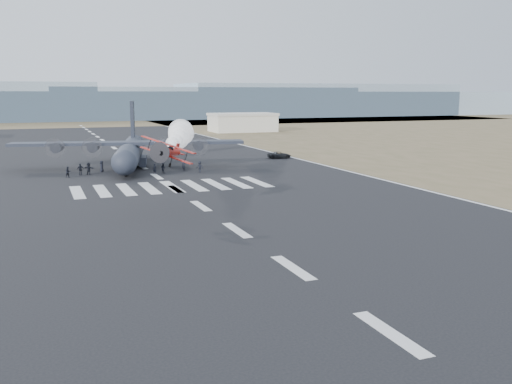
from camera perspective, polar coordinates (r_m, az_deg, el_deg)
ground at (r=31.00m, az=13.31°, el=-13.58°), size 500.00×500.00×0.00m
scrub_far at (r=254.10m, az=-17.55°, el=6.65°), size 500.00×80.00×0.00m
runway_markings at (r=85.76m, az=-9.89°, el=1.54°), size 60.00×260.00×0.01m
ridge_seg_d at (r=283.81m, az=-18.03°, el=8.23°), size 150.00×50.00×13.00m
ridge_seg_e at (r=294.79m, az=-5.19°, el=8.90°), size 150.00×50.00×15.00m
ridge_seg_f at (r=318.92m, az=6.25°, el=9.13°), size 150.00×50.00×17.00m
ridge_seg_g at (r=353.54m, az=15.75°, el=8.57°), size 150.00×50.00×13.00m
hangar_right at (r=184.42m, az=-1.35°, el=7.00°), size 20.50×12.50×5.90m
aerobatic_biplane at (r=57.80m, az=-8.73°, el=3.99°), size 5.49×5.32×2.98m
smoke_trail at (r=77.76m, az=-7.64°, el=5.61°), size 8.48×23.22×3.58m
transport_aircraft at (r=97.32m, az=-12.48°, el=4.08°), size 37.24×30.48×10.81m
support_vehicle at (r=108.56m, az=2.34°, el=3.73°), size 4.72×2.65×1.25m
crew_a at (r=91.00m, az=-7.25°, el=2.68°), size 0.83×0.88×1.89m
crew_b at (r=89.18m, az=-9.29°, el=2.38°), size 0.86×0.90×1.59m
crew_c at (r=89.22m, az=-5.66°, el=2.53°), size 1.23×1.11×1.77m
crew_d at (r=89.66m, az=-17.15°, el=2.18°), size 1.16×0.80×1.79m
crew_e at (r=92.74m, az=-15.18°, el=2.50°), size 0.56×0.87×1.74m
crew_f at (r=89.88m, az=-16.39°, el=2.25°), size 1.67×1.52×1.84m
crew_g at (r=88.19m, az=-10.10°, el=2.29°), size 0.77×0.75×1.63m
crew_h at (r=87.75m, az=-18.27°, el=1.90°), size 0.91×0.73×1.62m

